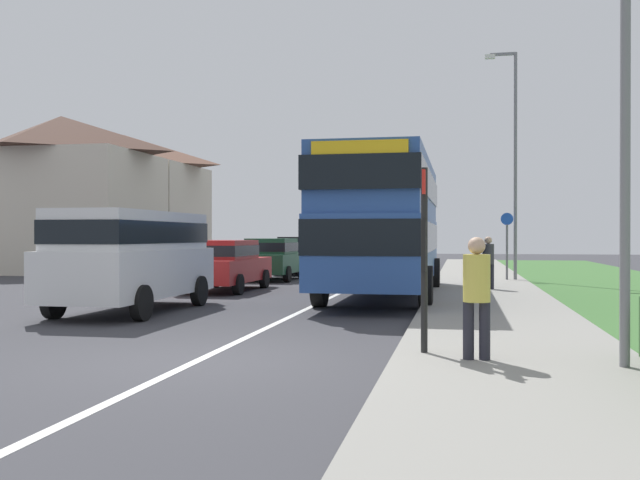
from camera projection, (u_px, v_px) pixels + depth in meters
ground_plane at (197, 361)px, 9.61m from camera, size 120.00×120.00×0.00m
lane_marking_centre at (315, 305)px, 17.46m from camera, size 0.14×60.00×0.01m
pavement_near_side at (496, 315)px, 14.68m from camera, size 3.20×68.00×0.12m
double_decker_bus at (384, 219)px, 19.36m from camera, size 2.80×9.85×3.70m
parked_van_white at (133, 252)px, 15.86m from camera, size 2.11×5.13×2.22m
parked_car_red at (225, 263)px, 21.85m from camera, size 1.87×4.47×1.56m
parked_car_dark_green at (273, 257)px, 27.22m from camera, size 1.91×3.90×1.59m
parked_car_black at (301, 254)px, 31.79m from camera, size 1.89×4.01×1.65m
pedestrian_at_stop at (477, 292)px, 9.02m from camera, size 0.34×0.34×1.67m
pedestrian_walking_away at (488, 260)px, 21.10m from camera, size 0.34×0.34×1.67m
bus_stop_sign at (424, 247)px, 9.59m from camera, size 0.09×0.52×2.60m
cycle_route_sign at (507, 243)px, 25.66m from camera, size 0.44×0.08×2.52m
street_lamp_near at (615, 49)px, 8.53m from camera, size 1.14×0.20×6.76m
street_lamp_mid at (513, 152)px, 25.76m from camera, size 1.14×0.20×8.31m
house_terrace_far_side at (95, 198)px, 36.15m from camera, size 7.94×12.45×7.24m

